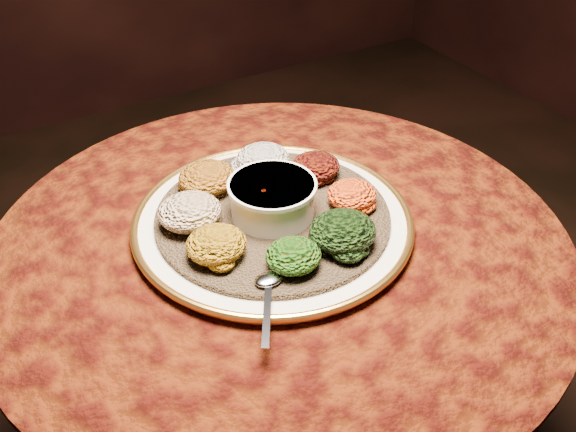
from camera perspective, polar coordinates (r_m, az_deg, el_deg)
table at (r=1.18m, az=-0.68°, el=-8.66°), size 0.96×0.96×0.73m
platter at (r=1.07m, az=-1.36°, el=-0.47°), size 0.55×0.55×0.02m
injera at (r=1.07m, az=-1.37°, el=-0.01°), size 0.41×0.41×0.01m
stew_bowl at (r=1.04m, az=-1.40°, el=1.75°), size 0.15×0.15×0.06m
spoon at (r=0.93m, az=-1.74°, el=-6.06°), size 0.09×0.13×0.01m
portion_ayib at (r=1.16m, az=-2.26°, el=5.09°), size 0.10×0.09×0.05m
portion_kitfo at (r=1.15m, az=2.46°, el=4.44°), size 0.09×0.08×0.04m
portion_tikil at (r=1.08m, az=5.70°, el=1.90°), size 0.08×0.08×0.04m
portion_gomen at (r=0.99m, az=4.90°, el=-1.35°), size 0.10×0.10×0.05m
portion_mixveg at (r=0.95m, az=0.48°, el=-3.55°), size 0.08×0.08×0.04m
portion_kik at (r=0.97m, az=-6.40°, el=-2.51°), size 0.09×0.09×0.04m
portion_timatim at (r=1.04m, az=-8.73°, el=0.38°), size 0.10×0.10×0.05m
portion_shiro at (r=1.12m, az=-7.21°, el=3.40°), size 0.10×0.09×0.05m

